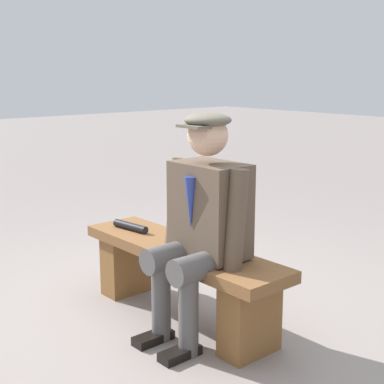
# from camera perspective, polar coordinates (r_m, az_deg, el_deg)

# --- Properties ---
(ground_plane) EXTENTS (30.00, 30.00, 0.00)m
(ground_plane) POSITION_cam_1_polar(r_m,az_deg,el_deg) (3.62, -1.09, -12.60)
(ground_plane) COLOR gray
(bench) EXTENTS (1.53, 0.39, 0.47)m
(bench) POSITION_cam_1_polar(r_m,az_deg,el_deg) (3.50, -1.11, -7.95)
(bench) COLOR brown
(bench) RESTS_ON ground
(seated_man) EXTENTS (0.60, 0.58, 1.29)m
(seated_man) POSITION_cam_1_polar(r_m,az_deg,el_deg) (3.16, 1.04, -2.55)
(seated_man) COLOR brown
(seated_man) RESTS_ON ground
(rolled_magazine) EXTENTS (0.30, 0.09, 0.05)m
(rolled_magazine) POSITION_cam_1_polar(r_m,az_deg,el_deg) (3.79, -6.22, -3.46)
(rolled_magazine) COLOR black
(rolled_magazine) RESTS_ON bench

